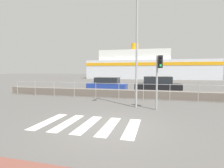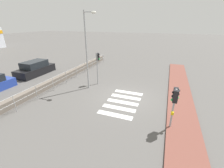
% 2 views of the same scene
% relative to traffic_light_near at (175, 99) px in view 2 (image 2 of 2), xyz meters
% --- Properties ---
extents(ground_plane, '(160.00, 160.00, 0.00)m').
position_rel_traffic_light_near_xyz_m(ground_plane, '(2.76, 3.38, -1.90)').
color(ground_plane, '#565451').
extents(sidewalk_brick, '(24.00, 1.80, 0.12)m').
position_rel_traffic_light_near_xyz_m(sidewalk_brick, '(2.76, -0.72, -1.84)').
color(sidewalk_brick, brown).
rests_on(sidewalk_brick, ground_plane).
extents(crosswalk, '(4.05, 2.40, 0.01)m').
position_rel_traffic_light_near_xyz_m(crosswalk, '(1.92, 3.38, -1.89)').
color(crosswalk, silver).
rests_on(crosswalk, ground_plane).
extents(seawall, '(22.45, 0.55, 0.63)m').
position_rel_traffic_light_near_xyz_m(seawall, '(2.76, 10.60, -1.58)').
color(seawall, '#6B6056').
rests_on(seawall, ground_plane).
extents(harbor_fence, '(20.25, 0.04, 1.24)m').
position_rel_traffic_light_near_xyz_m(harbor_fence, '(2.76, 9.73, -1.09)').
color(harbor_fence, '#9EA0A3').
rests_on(harbor_fence, ground_plane).
extents(traffic_light_near, '(0.58, 0.41, 2.44)m').
position_rel_traffic_light_near_xyz_m(traffic_light_near, '(0.00, 0.00, 0.00)').
color(traffic_light_near, '#9EA0A3').
rests_on(traffic_light_near, ground_plane).
extents(traffic_light_far, '(0.34, 0.32, 2.98)m').
position_rel_traffic_light_near_xyz_m(traffic_light_far, '(4.71, 6.72, 0.29)').
color(traffic_light_far, '#9EA0A3').
rests_on(traffic_light_far, ground_plane).
extents(streetlamp, '(0.32, 1.10, 6.48)m').
position_rel_traffic_light_near_xyz_m(streetlamp, '(3.45, 6.93, 2.08)').
color(streetlamp, '#9EA0A3').
rests_on(streetlamp, ground_plane).
extents(parked_car_black, '(4.41, 1.90, 1.56)m').
position_rel_traffic_light_near_xyz_m(parked_car_black, '(4.73, 14.71, -1.23)').
color(parked_car_black, black).
rests_on(parked_car_black, ground_plane).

